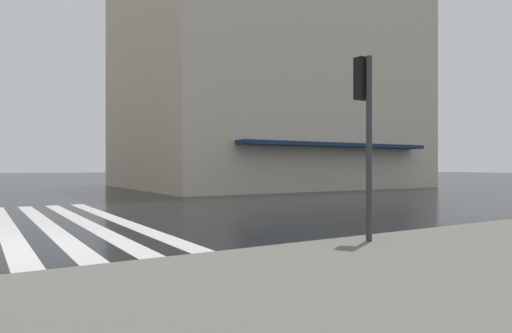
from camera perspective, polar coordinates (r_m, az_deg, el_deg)
The scene contains 3 objects.
zebra_crossing at distance 14.43m, azimuth -24.72°, elevation -6.49°, with size 13.00×4.50×0.01m.
haussmann_block_corner at distance 37.76m, azimuth 1.09°, elevation 12.00°, with size 17.91×21.13×19.31m.
traffic_signal_post at distance 9.55m, azimuth 13.38°, elevation 7.04°, with size 0.44×0.30×3.70m.
Camera 1 is at (-10.23, 0.23, 1.65)m, focal length 32.14 mm.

